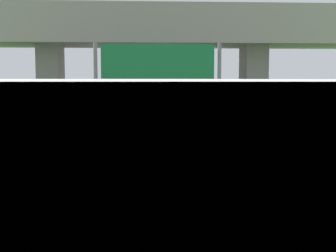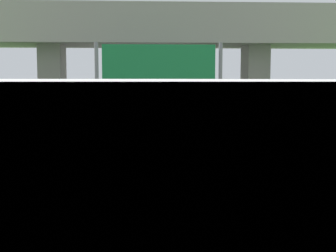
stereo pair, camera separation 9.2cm
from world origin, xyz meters
name	(u,v)px [view 1 (the left image)]	position (x,y,z in m)	size (l,w,h in m)	color
lane_centre_stripe	(158,152)	(0.00, 24.69, 0.00)	(0.20, 89.39, 0.01)	white
overpass_bridge	(153,40)	(0.00, 30.87, 5.72)	(40.00, 4.80, 7.61)	gray
overhead_highway_sign	(158,72)	(0.00, 24.38, 3.75)	(5.88, 0.18, 5.11)	slate
truck_yellow	(100,94)	(-4.85, 50.69, 1.93)	(2.44, 7.30, 3.44)	black
truck_silver	(205,96)	(4.95, 43.95, 1.93)	(2.44, 7.30, 3.44)	black
truck_white	(178,101)	(1.84, 34.80, 1.93)	(2.44, 7.30, 3.44)	black
car_green	(194,104)	(4.85, 51.29, 0.86)	(1.86, 4.10, 1.72)	#236B38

